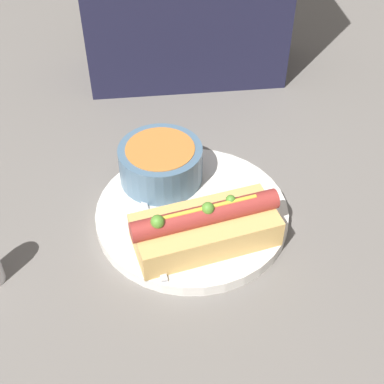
% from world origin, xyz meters
% --- Properties ---
extents(ground_plane, '(4.00, 4.00, 0.00)m').
position_xyz_m(ground_plane, '(0.00, 0.00, 0.00)').
color(ground_plane, slate).
extents(dinner_plate, '(0.24, 0.24, 0.02)m').
position_xyz_m(dinner_plate, '(0.00, 0.00, 0.01)').
color(dinner_plate, white).
rests_on(dinner_plate, ground_plane).
extents(hot_dog, '(0.18, 0.10, 0.06)m').
position_xyz_m(hot_dog, '(0.01, -0.05, 0.04)').
color(hot_dog, '#DBAD60').
rests_on(hot_dog, dinner_plate).
extents(soup_bowl, '(0.11, 0.11, 0.05)m').
position_xyz_m(soup_bowl, '(-0.03, 0.06, 0.04)').
color(soup_bowl, slate).
rests_on(soup_bowl, dinner_plate).
extents(spoon, '(0.04, 0.18, 0.01)m').
position_xyz_m(spoon, '(-0.06, 0.02, 0.02)').
color(spoon, '#B7B7BC').
rests_on(spoon, dinner_plate).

